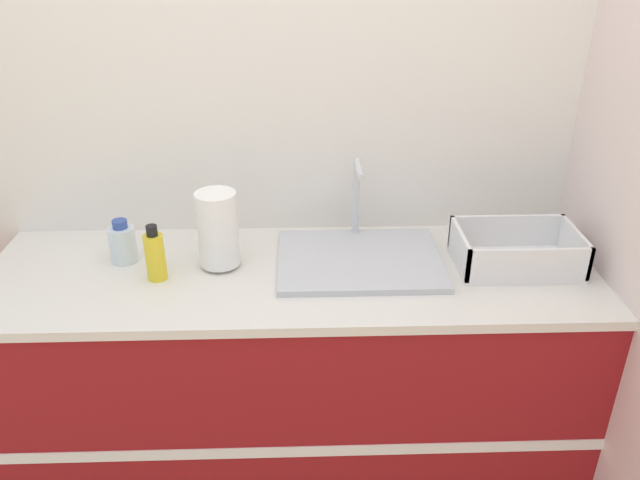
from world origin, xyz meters
name	(u,v)px	position (x,y,z in m)	size (l,w,h in m)	color
wall_back	(290,114)	(0.00, 0.64, 1.30)	(4.31, 0.06, 2.60)	silver
wall_right	(629,143)	(0.98, 0.30, 1.30)	(0.06, 2.61, 2.60)	silver
counter_cabinet	(295,382)	(0.00, 0.30, 0.45)	(1.93, 0.63, 0.89)	maroon
sink	(360,256)	(0.22, 0.35, 0.91)	(0.52, 0.40, 0.29)	silver
paper_towel_roll	(218,230)	(-0.23, 0.34, 1.02)	(0.13, 0.13, 0.25)	#4C4C51
dish_rack	(516,254)	(0.71, 0.31, 0.94)	(0.38, 0.25, 0.12)	white
bottle_yellow	(155,256)	(-0.41, 0.27, 0.97)	(0.06, 0.06, 0.18)	yellow
bottle_clear	(123,243)	(-0.54, 0.38, 0.96)	(0.08, 0.08, 0.14)	silver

